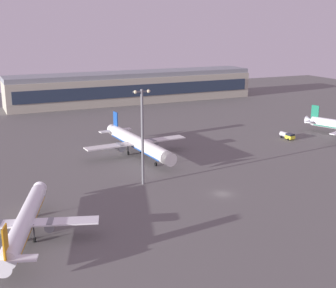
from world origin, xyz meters
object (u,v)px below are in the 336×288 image
at_px(apron_light_central, 142,131).
at_px(airplane_near_gate, 137,143).
at_px(fuel_truck, 287,135).
at_px(airplane_terminal_side, 25,222).

bearing_deg(apron_light_central, airplane_near_gate, 72.47).
relative_size(fuel_truck, apron_light_central, 0.25).
relative_size(airplane_terminal_side, apron_light_central, 1.44).
bearing_deg(fuel_truck, airplane_terminal_side, 19.11).
height_order(airplane_terminal_side, apron_light_central, apron_light_central).
bearing_deg(apron_light_central, fuel_truck, 19.57).
bearing_deg(airplane_terminal_side, airplane_near_gate, 66.46).
distance_m(airplane_near_gate, apron_light_central, 29.53).
height_order(airplane_near_gate, apron_light_central, apron_light_central).
bearing_deg(airplane_terminal_side, apron_light_central, 49.63).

